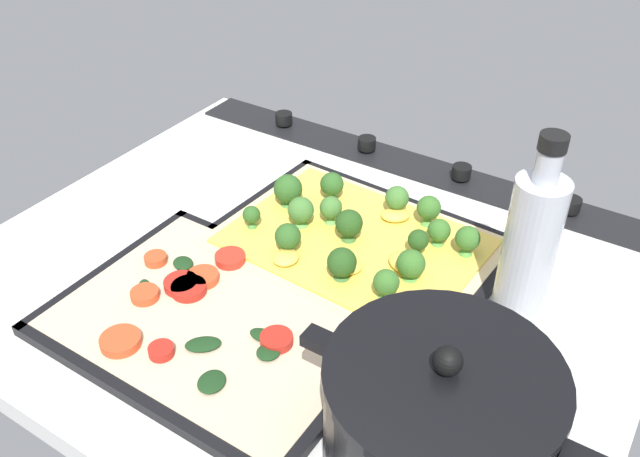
% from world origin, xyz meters
% --- Properties ---
extents(ground_plane, '(0.79, 0.66, 0.03)m').
position_xyz_m(ground_plane, '(0.00, 0.00, -0.01)').
color(ground_plane, silver).
extents(stove_control_panel, '(0.76, 0.07, 0.03)m').
position_xyz_m(stove_control_panel, '(-0.00, -0.29, 0.01)').
color(stove_control_panel, black).
rests_on(stove_control_panel, ground_plane).
extents(baking_tray_front, '(0.36, 0.28, 0.01)m').
position_xyz_m(baking_tray_front, '(-0.03, -0.06, 0.00)').
color(baking_tray_front, black).
rests_on(baking_tray_front, ground_plane).
extents(broccoli_pizza, '(0.34, 0.26, 0.06)m').
position_xyz_m(broccoli_pizza, '(-0.03, -0.06, 0.02)').
color(broccoli_pizza, beige).
rests_on(broccoli_pizza, baking_tray_front).
extents(baking_tray_back, '(0.36, 0.27, 0.01)m').
position_xyz_m(baking_tray_back, '(0.03, 0.13, 0.00)').
color(baking_tray_back, black).
rests_on(baking_tray_back, ground_plane).
extents(veggie_pizza_back, '(0.33, 0.24, 0.02)m').
position_xyz_m(veggie_pizza_back, '(0.03, 0.13, 0.01)').
color(veggie_pizza_back, '#CBB392').
rests_on(veggie_pizza_back, baking_tray_back).
extents(cooking_pot, '(0.26, 0.19, 0.15)m').
position_xyz_m(cooking_pot, '(-0.25, 0.17, 0.06)').
color(cooking_pot, black).
rests_on(cooking_pot, ground_plane).
extents(oil_bottle, '(0.06, 0.06, 0.23)m').
position_xyz_m(oil_bottle, '(-0.25, -0.05, 0.10)').
color(oil_bottle, '#B7BCC6').
rests_on(oil_bottle, ground_plane).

